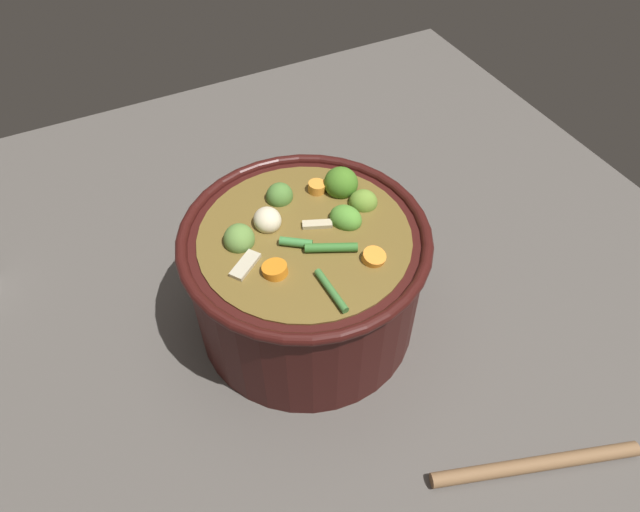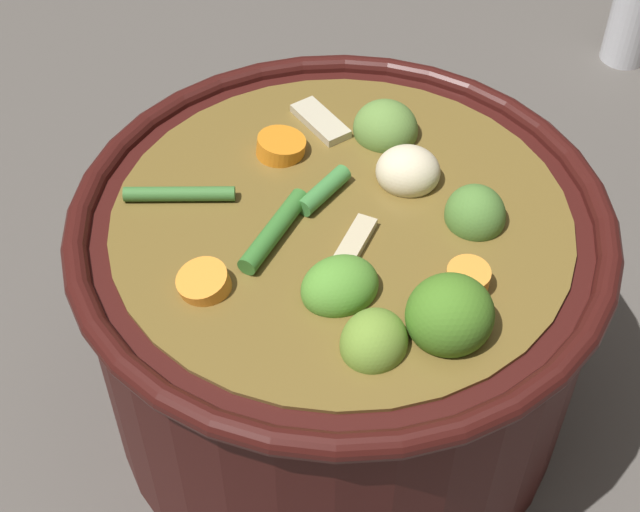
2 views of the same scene
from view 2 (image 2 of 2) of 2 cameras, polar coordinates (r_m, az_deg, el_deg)
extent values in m
plane|color=#514C47|center=(0.56, 1.06, -8.24)|extent=(1.10, 1.10, 0.00)
cylinder|color=#38110F|center=(0.50, 1.17, -3.58)|extent=(0.25, 0.25, 0.14)
torus|color=#38110F|center=(0.45, 1.30, 2.21)|extent=(0.27, 0.27, 0.01)
cylinder|color=brown|center=(0.50, 1.18, -3.17)|extent=(0.22, 0.22, 0.14)
ellipsoid|color=olive|center=(0.40, 3.29, -5.30)|extent=(0.04, 0.04, 0.03)
ellipsoid|color=#569733|center=(0.41, 1.44, -1.92)|extent=(0.05, 0.04, 0.03)
ellipsoid|color=#477D23|center=(0.40, 7.89, -3.59)|extent=(0.05, 0.05, 0.04)
ellipsoid|color=#518136|center=(0.45, 9.41, 2.36)|extent=(0.04, 0.04, 0.03)
ellipsoid|color=#638E3F|center=(0.50, 4.00, 7.70)|extent=(0.04, 0.04, 0.03)
cylinder|color=orange|center=(0.42, 8.93, -1.56)|extent=(0.02, 0.02, 0.02)
cylinder|color=orange|center=(0.49, -2.41, 6.50)|extent=(0.03, 0.03, 0.02)
cylinder|color=orange|center=(0.42, -7.04, -1.75)|extent=(0.03, 0.03, 0.02)
ellipsoid|color=beige|center=(0.47, 5.37, 5.13)|extent=(0.04, 0.03, 0.03)
cylinder|color=#41873F|center=(0.46, 0.23, 4.02)|extent=(0.03, 0.03, 0.01)
cylinder|color=#3E7736|center=(0.46, -8.55, 3.76)|extent=(0.05, 0.01, 0.01)
cylinder|color=#37762E|center=(0.44, -2.80, 1.56)|extent=(0.03, 0.05, 0.01)
cube|color=beige|center=(0.44, 2.17, 0.91)|extent=(0.02, 0.03, 0.01)
cube|color=beige|center=(0.50, 0.02, 8.18)|extent=(0.03, 0.04, 0.01)
cylinder|color=silver|center=(0.83, 18.42, 13.32)|extent=(0.04, 0.04, 0.07)
camera|label=1|loc=(0.63, -53.39, 44.77)|focal=32.03mm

